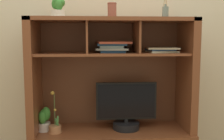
% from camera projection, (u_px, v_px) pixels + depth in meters
% --- Properties ---
extents(back_wall, '(6.00, 0.02, 2.80)m').
position_uv_depth(back_wall, '(110.00, 32.00, 2.46)').
color(back_wall, beige).
rests_on(back_wall, ground).
extents(tv_monitor, '(0.51, 0.23, 0.40)m').
position_uv_depth(tv_monitor, '(126.00, 110.00, 2.28)').
color(tv_monitor, black).
rests_on(tv_monitor, media_console).
extents(potted_orchid, '(0.12, 0.12, 0.35)m').
position_uv_depth(potted_orchid, '(55.00, 127.00, 2.21)').
color(potted_orchid, '#AC7149').
rests_on(potted_orchid, media_console).
extents(potted_fern, '(0.12, 0.12, 0.20)m').
position_uv_depth(potted_fern, '(44.00, 120.00, 2.24)').
color(potted_fern, silver).
rests_on(potted_fern, media_console).
extents(magazine_stack_left, '(0.29, 0.30, 0.09)m').
position_uv_depth(magazine_stack_left, '(113.00, 47.00, 2.24)').
color(magazine_stack_left, '#26508A').
rests_on(magazine_stack_left, media_console).
extents(magazine_stack_centre, '(0.27, 0.27, 0.04)m').
position_uv_depth(magazine_stack_centre, '(161.00, 50.00, 2.22)').
color(magazine_stack_centre, beige).
rests_on(magazine_stack_centre, media_console).
extents(diffuser_bottle, '(0.05, 0.05, 0.29)m').
position_uv_depth(diffuser_bottle, '(165.00, 11.00, 2.18)').
color(diffuser_bottle, slate).
rests_on(diffuser_bottle, media_console).
extents(potted_succulent, '(0.13, 0.13, 0.17)m').
position_uv_depth(potted_succulent, '(58.00, 7.00, 2.12)').
color(potted_succulent, beige).
rests_on(potted_succulent, media_console).
extents(ceramic_vase, '(0.08, 0.08, 0.12)m').
position_uv_depth(ceramic_vase, '(112.00, 10.00, 2.17)').
color(ceramic_vase, brown).
rests_on(ceramic_vase, media_console).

